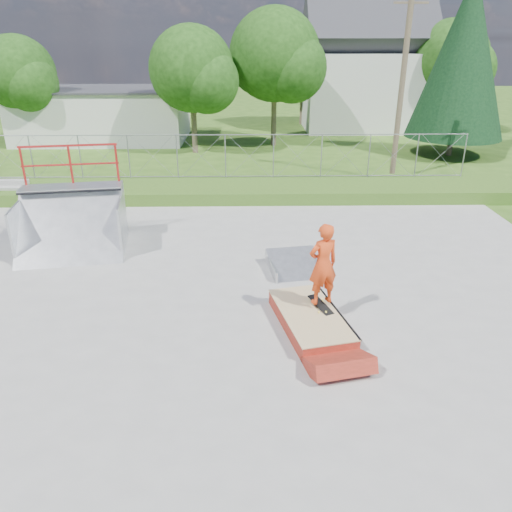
{
  "coord_description": "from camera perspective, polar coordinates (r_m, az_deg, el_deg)",
  "views": [
    {
      "loc": [
        0.89,
        -10.14,
        5.89
      ],
      "look_at": [
        1.09,
        0.82,
        1.1
      ],
      "focal_mm": 35.0,
      "sensor_mm": 36.0,
      "label": 1
    }
  ],
  "objects": [
    {
      "name": "ground",
      "position": [
        11.77,
        -5.29,
        -6.56
      ],
      "size": [
        120.0,
        120.0,
        0.0
      ],
      "primitive_type": "plane",
      "color": "#315418",
      "rests_on": "ground"
    },
    {
      "name": "concrete_pad",
      "position": [
        11.76,
        -5.29,
        -6.47
      ],
      "size": [
        20.0,
        16.0,
        0.04
      ],
      "primitive_type": "cube",
      "color": "gray",
      "rests_on": "ground"
    },
    {
      "name": "grass_berm",
      "position": [
        20.46,
        -3.55,
        7.56
      ],
      "size": [
        24.0,
        3.0,
        0.5
      ],
      "primitive_type": "cube",
      "color": "#315418",
      "rests_on": "ground"
    },
    {
      "name": "grind_box",
      "position": [
        11.15,
        6.22,
        -7.31
      ],
      "size": [
        1.76,
        2.76,
        0.38
      ],
      "rotation": [
        0.0,
        0.0,
        0.22
      ],
      "color": "maroon",
      "rests_on": "concrete_pad"
    },
    {
      "name": "quarter_pipe",
      "position": [
        15.48,
        -20.68,
        5.53
      ],
      "size": [
        3.31,
        2.93,
        2.97
      ],
      "primitive_type": null,
      "rotation": [
        0.0,
        0.0,
        0.15
      ],
      "color": "#9FA2A6",
      "rests_on": "concrete_pad"
    },
    {
      "name": "flat_bank_ramp",
      "position": [
        13.68,
        4.49,
        -1.01
      ],
      "size": [
        1.59,
        1.66,
        0.42
      ],
      "primitive_type": null,
      "rotation": [
        0.0,
        0.0,
        0.16
      ],
      "color": "#9FA2A6",
      "rests_on": "concrete_pad"
    },
    {
      "name": "skateboard",
      "position": [
        11.29,
        7.4,
        -5.58
      ],
      "size": [
        0.53,
        0.81,
        0.13
      ],
      "primitive_type": "cube",
      "rotation": [
        0.14,
        0.0,
        0.43
      ],
      "color": "black",
      "rests_on": "grind_box"
    },
    {
      "name": "skater",
      "position": [
        10.87,
        7.65,
        -1.3
      ],
      "size": [
        0.79,
        0.65,
        1.86
      ],
      "primitive_type": "imported",
      "rotation": [
        0.0,
        0.0,
        3.5
      ],
      "color": "#DF4217",
      "rests_on": "grind_box"
    },
    {
      "name": "concrete_stairs",
      "position": [
        21.76,
        -26.77,
        6.45
      ],
      "size": [
        1.5,
        1.6,
        0.8
      ],
      "primitive_type": null,
      "color": "gray",
      "rests_on": "ground"
    },
    {
      "name": "chain_link_fence",
      "position": [
        21.15,
        -3.52,
        11.3
      ],
      "size": [
        20.0,
        0.06,
        1.8
      ],
      "primitive_type": null,
      "color": "gray",
      "rests_on": "grass_berm"
    },
    {
      "name": "utility_building_flat",
      "position": [
        33.64,
        -16.99,
        15.13
      ],
      "size": [
        10.0,
        6.0,
        3.0
      ],
      "primitive_type": "cube",
      "color": "silver",
      "rests_on": "ground"
    },
    {
      "name": "gable_house",
      "position": [
        37.1,
        12.31,
        19.94
      ],
      "size": [
        8.4,
        6.08,
        8.94
      ],
      "color": "silver",
      "rests_on": "ground"
    },
    {
      "name": "utility_pole",
      "position": [
        23.19,
        16.32,
        18.05
      ],
      "size": [
        0.24,
        0.24,
        8.0
      ],
      "primitive_type": "cylinder",
      "color": "brown",
      "rests_on": "ground"
    },
    {
      "name": "tree_left_near",
      "position": [
        28.15,
        -6.87,
        20.09
      ],
      "size": [
        4.76,
        4.48,
        6.65
      ],
      "color": "brown",
      "rests_on": "ground"
    },
    {
      "name": "tree_center",
      "position": [
        30.03,
        2.74,
        21.59
      ],
      "size": [
        5.44,
        5.12,
        7.6
      ],
      "color": "brown",
      "rests_on": "ground"
    },
    {
      "name": "tree_left_far",
      "position": [
        32.61,
        -25.23,
        18.08
      ],
      "size": [
        4.42,
        4.16,
        6.18
      ],
      "color": "brown",
      "rests_on": "ground"
    },
    {
      "name": "tree_right_far",
      "position": [
        36.53,
        21.78,
        19.95
      ],
      "size": [
        5.1,
        4.8,
        7.12
      ],
      "color": "brown",
      "rests_on": "ground"
    },
    {
      "name": "tree_back_mid",
      "position": [
        38.32,
        5.77,
        20.12
      ],
      "size": [
        4.08,
        3.84,
        5.7
      ],
      "color": "brown",
      "rests_on": "ground"
    },
    {
      "name": "conifer_tree",
      "position": [
        29.34,
        22.66,
        20.3
      ],
      "size": [
        5.04,
        5.04,
        9.1
      ],
      "color": "brown",
      "rests_on": "ground"
    }
  ]
}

